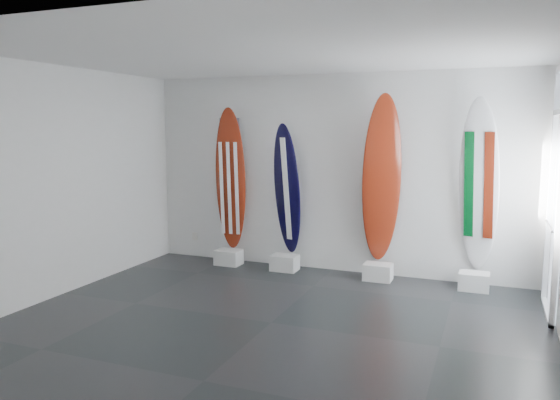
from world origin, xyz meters
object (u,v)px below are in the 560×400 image
at_px(surfboard_swiss, 382,180).
at_px(surfboard_italy, 479,186).
at_px(surfboard_navy, 287,190).
at_px(surfboard_usa, 231,179).

height_order(surfboard_swiss, surfboard_italy, surfboard_swiss).
bearing_deg(surfboard_italy, surfboard_navy, -168.23).
height_order(surfboard_usa, surfboard_swiss, surfboard_swiss).
xyz_separation_m(surfboard_usa, surfboard_navy, (0.97, 0.00, -0.12)).
bearing_deg(surfboard_swiss, surfboard_navy, 160.39).
xyz_separation_m(surfboard_usa, surfboard_italy, (3.74, 0.00, 0.05)).
relative_size(surfboard_usa, surfboard_navy, 1.12).
xyz_separation_m(surfboard_usa, surfboard_swiss, (2.42, 0.00, 0.08)).
bearing_deg(surfboard_usa, surfboard_navy, -3.39).
relative_size(surfboard_usa, surfboard_italy, 0.96).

